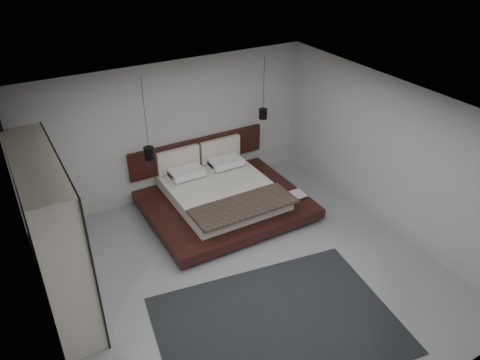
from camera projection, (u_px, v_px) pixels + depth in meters
floor at (246, 273)px, 7.77m from camera, size 6.00×6.00×0.00m
ceiling at (247, 116)px, 6.35m from camera, size 6.00×6.00×0.00m
wall_back at (170, 131)px, 9.31m from camera, size 6.00×0.00×6.00m
wall_front at (394, 340)px, 4.81m from camera, size 6.00×0.00×6.00m
wall_left at (38, 268)px, 5.77m from camera, size 0.00×6.00×6.00m
wall_right at (391, 157)px, 8.35m from camera, size 0.00×6.00×6.00m
lattice_screen at (17, 186)px, 7.68m from camera, size 0.05×0.90×2.60m
bed at (222, 196)px, 9.28m from camera, size 3.01×2.49×1.12m
book_lower at (293, 196)px, 9.30m from camera, size 0.24×0.32×0.03m
book_upper at (293, 195)px, 9.25m from camera, size 0.25×0.34×0.02m
pendant_left at (149, 153)px, 8.59m from camera, size 0.19×0.19×1.57m
pendant_right at (263, 114)px, 9.51m from camera, size 0.17×0.17×1.29m
wardrobe at (53, 236)px, 6.63m from camera, size 0.59×2.50×2.45m
rug at (277, 325)px, 6.80m from camera, size 3.73×2.91×0.01m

